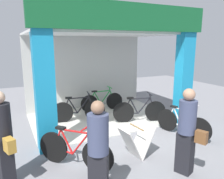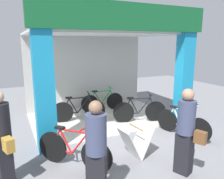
% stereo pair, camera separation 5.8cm
% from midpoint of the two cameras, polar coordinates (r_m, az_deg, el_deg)
% --- Properties ---
extents(ground_plane, '(17.25, 17.25, 0.00)m').
position_cam_midpoint_polar(ground_plane, '(6.41, 2.84, -11.43)').
color(ground_plane, gray).
rests_on(ground_plane, ground).
extents(shop_facade, '(4.83, 3.41, 3.51)m').
position_cam_midpoint_polar(shop_facade, '(7.30, -2.87, 6.66)').
color(shop_facade, beige).
rests_on(shop_facade, ground).
extents(bicycle_inside_0, '(1.72, 0.48, 0.96)m').
position_cam_midpoint_polar(bicycle_inside_0, '(7.35, -8.77, -5.27)').
color(bicycle_inside_0, black).
rests_on(bicycle_inside_0, ground).
extents(bicycle_inside_1, '(1.66, 0.63, 0.96)m').
position_cam_midpoint_polar(bicycle_inside_1, '(7.25, 6.83, -5.45)').
color(bicycle_inside_1, black).
rests_on(bicycle_inside_1, ground).
extents(bicycle_inside_2, '(1.65, 0.45, 0.91)m').
position_cam_midpoint_polar(bicycle_inside_2, '(8.41, -2.79, -3.06)').
color(bicycle_inside_2, black).
rests_on(bicycle_inside_2, ground).
extents(bicycle_parked_0, '(0.55, 1.60, 0.90)m').
position_cam_midpoint_polar(bicycle_parked_0, '(6.48, 17.37, -8.27)').
color(bicycle_parked_0, black).
rests_on(bicycle_parked_0, ground).
extents(bicycle_parked_1, '(1.18, 1.34, 0.96)m').
position_cam_midpoint_polar(bicycle_parked_1, '(4.78, -10.01, -15.07)').
color(bicycle_parked_1, black).
rests_on(bicycle_parked_1, ground).
extents(sandwich_board_sign, '(0.77, 0.54, 0.73)m').
position_cam_midpoint_polar(sandwich_board_sign, '(5.14, 5.98, -13.21)').
color(sandwich_board_sign, silver).
rests_on(sandwich_board_sign, ground).
extents(pedestrian_1, '(0.43, 0.61, 1.71)m').
position_cam_midpoint_polar(pedestrian_1, '(4.56, 18.36, -10.00)').
color(pedestrian_1, black).
rests_on(pedestrian_1, ground).
extents(pedestrian_2, '(0.45, 0.45, 1.72)m').
position_cam_midpoint_polar(pedestrian_2, '(3.52, -4.04, -16.22)').
color(pedestrian_2, black).
rests_on(pedestrian_2, ground).
extents(pedestrian_3, '(0.43, 0.64, 1.74)m').
position_cam_midpoint_polar(pedestrian_3, '(4.46, -26.56, -11.00)').
color(pedestrian_3, black).
rests_on(pedestrian_3, ground).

